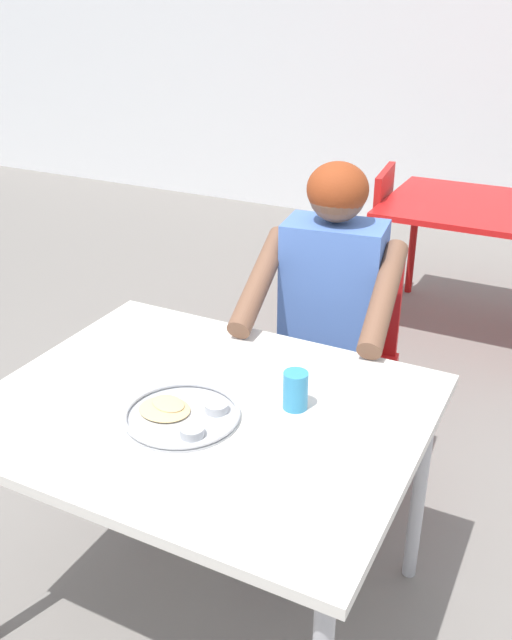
# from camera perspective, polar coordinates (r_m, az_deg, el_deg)

# --- Properties ---
(ground_plane) EXTENTS (12.00, 12.00, 0.05)m
(ground_plane) POSITION_cam_1_polar(r_m,az_deg,el_deg) (2.38, -3.62, -22.39)
(ground_plane) COLOR slate
(table_foreground) EXTENTS (1.15, 0.93, 0.74)m
(table_foreground) POSITION_cam_1_polar(r_m,az_deg,el_deg) (1.92, -4.28, -8.63)
(table_foreground) COLOR silver
(table_foreground) RESTS_ON ground
(thali_tray) EXTENTS (0.30, 0.30, 0.03)m
(thali_tray) POSITION_cam_1_polar(r_m,az_deg,el_deg) (1.82, -6.06, -7.65)
(thali_tray) COLOR #B7BABF
(thali_tray) RESTS_ON table_foreground
(drinking_cup) EXTENTS (0.07, 0.07, 0.11)m
(drinking_cup) POSITION_cam_1_polar(r_m,az_deg,el_deg) (1.84, 3.24, -5.65)
(drinking_cup) COLOR #338CBF
(drinking_cup) RESTS_ON table_foreground
(chair_foreground) EXTENTS (0.48, 0.46, 0.88)m
(chair_foreground) POSITION_cam_1_polar(r_m,az_deg,el_deg) (2.69, 6.78, -1.90)
(chair_foreground) COLOR red
(chair_foreground) RESTS_ON ground
(diner_foreground) EXTENTS (0.54, 0.59, 1.23)m
(diner_foreground) POSITION_cam_1_polar(r_m,az_deg,el_deg) (2.40, 5.70, 0.52)
(diner_foreground) COLOR #2E2E2E
(diner_foreground) RESTS_ON ground
(table_background_red) EXTENTS (0.93, 0.82, 0.71)m
(table_background_red) POSITION_cam_1_polar(r_m,az_deg,el_deg) (3.87, 17.54, 7.85)
(table_background_red) COLOR red
(table_background_red) RESTS_ON ground
(chair_red_left) EXTENTS (0.45, 0.47, 0.84)m
(chair_red_left) POSITION_cam_1_polar(r_m,az_deg,el_deg) (4.01, 8.60, 7.46)
(chair_red_left) COLOR red
(chair_red_left) RESTS_ON ground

